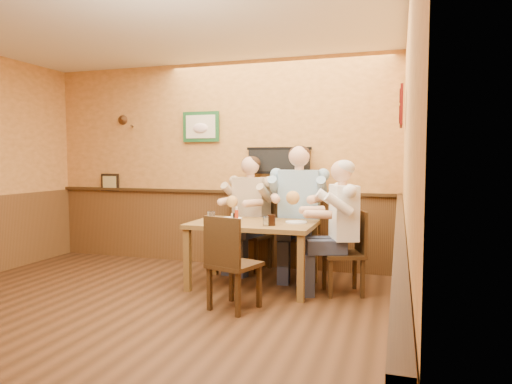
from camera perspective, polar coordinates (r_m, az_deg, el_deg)
room at (r=4.28m, az=-15.50°, el=6.92°), size 5.02×5.03×2.81m
dining_table at (r=5.23m, az=-0.36°, el=-4.79°), size 1.40×0.90×0.75m
chair_back_left at (r=6.08m, az=-0.57°, el=-5.29°), size 0.53×0.53×0.95m
chair_back_right at (r=5.77m, az=5.41°, el=-5.40°), size 0.50×0.50×1.03m
chair_right_end at (r=5.09m, az=10.85°, el=-7.38°), size 0.54×0.54×0.92m
chair_near_side at (r=4.51m, az=-2.71°, el=-8.76°), size 0.54×0.54×0.93m
diner_tan_shirt at (r=6.05m, az=-0.57°, el=-3.40°), size 0.75×0.75×1.35m
diner_blue_polo at (r=5.74m, az=5.42°, el=-3.23°), size 0.72×0.72×1.47m
diner_white_elder at (r=5.06m, az=10.88°, el=-5.20°), size 0.77×0.77×1.31m
water_glass_left at (r=5.16m, az=-5.64°, el=-3.15°), size 0.11×0.11×0.13m
water_glass_mid at (r=4.92m, az=1.28°, el=-3.63°), size 0.07×0.07×0.11m
cola_tumbler at (r=4.94m, az=1.92°, el=-3.53°), size 0.11×0.11×0.12m
hot_sauce_bottle at (r=5.15m, az=-2.44°, el=-2.97°), size 0.05×0.05×0.16m
salt_shaker at (r=5.28m, az=-2.94°, el=-3.21°), size 0.04×0.04×0.09m
pepper_shaker at (r=5.27m, az=-2.68°, el=-3.18°), size 0.05×0.05×0.10m
plate_far_left at (r=5.48m, az=-3.15°, el=-3.32°), size 0.28×0.28×0.02m
plate_far_right at (r=5.18m, az=5.06°, el=-3.76°), size 0.29×0.29×0.02m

